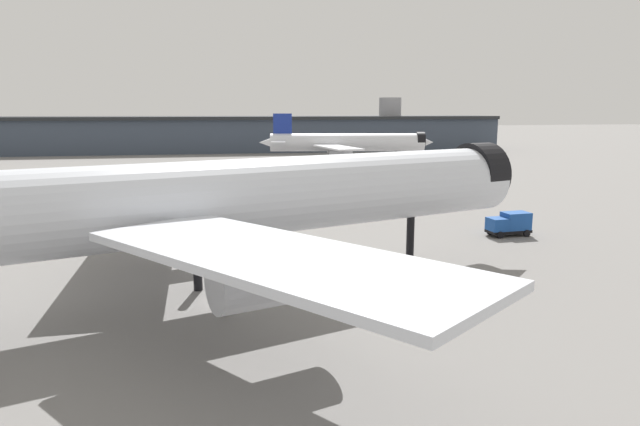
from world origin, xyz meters
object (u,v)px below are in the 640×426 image
Objects in this scene: service_truck_front at (509,224)px; baggage_tug_wing at (290,207)px; airliner_near_gate at (237,200)px; airliner_far_taxiway at (346,143)px.

service_truck_front is 32.98m from baggage_tug_wing.
airliner_near_gate reaches higher than airliner_far_taxiway.
baggage_tug_wing is (-24.03, 22.58, -0.62)m from service_truck_front.
service_truck_front is at bearing -174.99° from baggage_tug_wing.
airliner_far_taxiway is 93.04m from service_truck_front.
airliner_near_gate is 116.25m from airliner_far_taxiway.
airliner_near_gate is 18.69× the size of baggage_tug_wing.
airliner_near_gate is 1.30× the size of airliner_far_taxiway.
airliner_far_taxiway reaches higher than baggage_tug_wing.
service_truck_front is at bearing -80.83° from airliner_far_taxiway.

